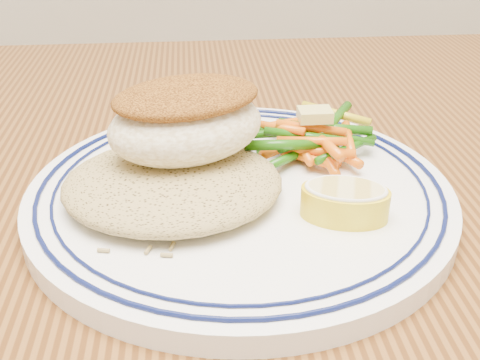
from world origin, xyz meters
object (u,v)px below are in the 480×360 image
(fish_fillet, at_px, (186,119))
(lemon_wedge, at_px, (345,200))
(vegetable_pile, at_px, (311,139))
(plate, at_px, (240,193))
(rice_pilaf, at_px, (172,179))
(dining_table, at_px, (211,348))

(fish_fillet, xyz_separation_m, lemon_wedge, (0.10, -0.05, -0.04))
(vegetable_pile, bearing_deg, plate, -142.16)
(plate, distance_m, rice_pilaf, 0.05)
(dining_table, xyz_separation_m, vegetable_pile, (0.08, 0.08, 0.13))
(fish_fillet, distance_m, lemon_wedge, 0.11)
(plate, bearing_deg, dining_table, -124.51)
(rice_pilaf, xyz_separation_m, fish_fillet, (0.01, 0.02, 0.03))
(rice_pilaf, xyz_separation_m, vegetable_pile, (0.10, 0.05, -0.00))
(dining_table, relative_size, vegetable_pile, 13.84)
(fish_fillet, bearing_deg, vegetable_pile, 21.42)
(plate, height_order, rice_pilaf, rice_pilaf)
(rice_pilaf, relative_size, vegetable_pile, 1.32)
(plate, xyz_separation_m, vegetable_pile, (0.06, 0.04, 0.02))
(rice_pilaf, bearing_deg, fish_fillet, 60.82)
(rice_pilaf, xyz_separation_m, lemon_wedge, (0.11, -0.03, -0.00))
(rice_pilaf, distance_m, vegetable_pile, 0.11)
(lemon_wedge, bearing_deg, dining_table, 173.64)
(dining_table, xyz_separation_m, rice_pilaf, (-0.02, 0.02, 0.13))
(rice_pilaf, distance_m, lemon_wedge, 0.11)
(plate, relative_size, lemon_wedge, 4.64)
(fish_fillet, bearing_deg, dining_table, -76.17)
(plate, height_order, fish_fillet, fish_fillet)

